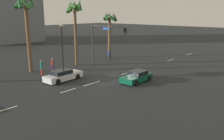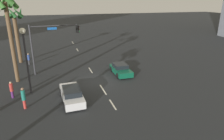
{
  "view_description": "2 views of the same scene",
  "coord_description": "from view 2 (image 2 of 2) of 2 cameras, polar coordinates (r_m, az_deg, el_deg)",
  "views": [
    {
      "loc": [
        -19.76,
        -18.5,
        7.74
      ],
      "look_at": [
        -0.0,
        -0.89,
        1.27
      ],
      "focal_mm": 38.01,
      "sensor_mm": 36.0,
      "label": 1
    },
    {
      "loc": [
        -20.8,
        4.82,
        8.79
      ],
      "look_at": [
        -0.41,
        -1.58,
        1.32
      ],
      "focal_mm": 32.48,
      "sensor_mm": 36.0,
      "label": 2
    }
  ],
  "objects": [
    {
      "name": "lane_stripe_3",
      "position": [
        20.99,
        -2.54,
        -5.5
      ],
      "size": [
        2.48,
        0.14,
        0.01
      ],
      "primitive_type": "cube",
      "color": "silver",
      "rests_on": "ground_plane"
    },
    {
      "name": "lane_stripe_5",
      "position": [
        37.96,
        -9.7,
        5.6
      ],
      "size": [
        2.13,
        0.14,
        0.01
      ],
      "primitive_type": "cube",
      "color": "silver",
      "rests_on": "ground_plane"
    },
    {
      "name": "lane_stripe_4",
      "position": [
        26.7,
        -6.05,
        -0.07
      ],
      "size": [
        2.26,
        0.14,
        0.01
      ],
      "primitive_type": "cube",
      "color": "silver",
      "rests_on": "ground_plane"
    },
    {
      "name": "palm_tree_0",
      "position": [
        23.87,
        -27.52,
        13.66
      ],
      "size": [
        2.49,
        2.64,
        9.76
      ],
      "color": "brown",
      "rests_on": "ground_plane"
    },
    {
      "name": "pedestrian_2",
      "position": [
        21.14,
        -26.43,
        -4.9
      ],
      "size": [
        0.41,
        0.41,
        1.63
      ],
      "color": "#59266B",
      "rests_on": "ground_plane"
    },
    {
      "name": "traffic_signal",
      "position": [
        25.82,
        -17.27,
        8.11
      ],
      "size": [
        0.91,
        5.93,
        6.07
      ],
      "color": "#38383D",
      "rests_on": "ground_plane"
    },
    {
      "name": "palm_tree_2",
      "position": [
        31.75,
        -25.59,
        11.74
      ],
      "size": [
        2.49,
        2.66,
        7.89
      ],
      "color": "brown",
      "rests_on": "ground_plane"
    },
    {
      "name": "lane_stripe_6",
      "position": [
        44.82,
        -11.01,
        7.61
      ],
      "size": [
        2.58,
        0.14,
        0.01
      ],
      "primitive_type": "cube",
      "color": "silver",
      "rests_on": "ground_plane"
    },
    {
      "name": "streetlamp",
      "position": [
        20.44,
        -23.29,
        5.44
      ],
      "size": [
        0.56,
        0.56,
        6.4
      ],
      "color": "#2D2D33",
      "rests_on": "ground_plane"
    },
    {
      "name": "ground_plane",
      "position": [
        23.09,
        -4.06,
        -3.17
      ],
      "size": [
        220.0,
        220.0,
        0.0
      ],
      "primitive_type": "plane",
      "color": "#232628"
    },
    {
      "name": "car_2",
      "position": [
        18.94,
        -11.29,
        -6.75
      ],
      "size": [
        4.68,
        1.94,
        1.29
      ],
      "color": "silver",
      "rests_on": "ground_plane"
    },
    {
      "name": "car_0",
      "position": [
        25.14,
        2.46,
        0.19
      ],
      "size": [
        4.06,
        1.89,
        1.25
      ],
      "color": "#0F5138",
      "rests_on": "ground_plane"
    },
    {
      "name": "pedestrian_1",
      "position": [
        30.98,
        -22.4,
        2.93
      ],
      "size": [
        0.41,
        0.41,
        1.64
      ],
      "color": "#333338",
      "rests_on": "ground_plane"
    },
    {
      "name": "pedestrian_0",
      "position": [
        18.62,
        -23.63,
        -7.11
      ],
      "size": [
        0.42,
        0.42,
        1.93
      ],
      "color": "#BF3833",
      "rests_on": "ground_plane"
    },
    {
      "name": "lane_stripe_2",
      "position": [
        18.15,
        0.21,
        -9.7
      ],
      "size": [
        1.93,
        0.14,
        0.01
      ],
      "primitive_type": "cube",
      "color": "silver",
      "rests_on": "ground_plane"
    }
  ]
}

